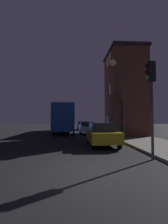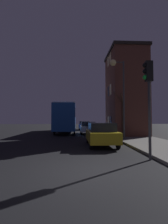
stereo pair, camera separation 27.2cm
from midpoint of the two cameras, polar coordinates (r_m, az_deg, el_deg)
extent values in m
plane|color=black|center=(6.16, 2.10, -18.96)|extent=(120.00, 120.00, 0.00)
cube|color=brown|center=(19.69, 13.73, 5.68)|extent=(3.46, 5.28, 8.75)
cube|color=black|center=(20.81, 13.60, 18.12)|extent=(3.70, 5.52, 0.30)
cube|color=black|center=(18.48, 9.13, -3.08)|extent=(0.03, 0.70, 1.10)
cube|color=#E5C67F|center=(19.67, 8.41, -3.04)|extent=(0.03, 0.70, 1.10)
cube|color=#E5C67F|center=(18.75, 9.06, 7.29)|extent=(0.03, 0.70, 1.10)
cube|color=black|center=(19.92, 8.35, 6.71)|extent=(0.03, 0.70, 1.10)
cube|color=#E5C67F|center=(19.60, 8.99, 17.06)|extent=(0.03, 0.70, 1.10)
cube|color=#E5C67F|center=(20.73, 8.29, 15.96)|extent=(0.03, 0.70, 1.10)
cylinder|color=#38383A|center=(15.06, 13.38, 3.95)|extent=(0.14, 0.14, 6.55)
cylinder|color=#38383A|center=(15.62, 11.61, 15.65)|extent=(0.90, 0.09, 0.09)
sphere|color=#F9E08C|center=(15.50, 9.94, 15.58)|extent=(0.55, 0.55, 0.55)
cylinder|color=#38383A|center=(8.17, 21.54, -2.55)|extent=(0.12, 0.12, 3.42)
cube|color=black|center=(8.44, 21.30, 12.28)|extent=(0.30, 0.24, 0.90)
sphere|color=black|center=(8.45, 20.12, 14.16)|extent=(0.20, 0.20, 0.20)
sphere|color=black|center=(8.37, 20.15, 12.38)|extent=(0.20, 0.20, 0.20)
sphere|color=green|center=(8.31, 20.18, 10.58)|extent=(0.20, 0.20, 0.20)
cylinder|color=#473323|center=(16.62, 13.16, -2.54)|extent=(0.21, 0.21, 3.14)
cylinder|color=#473323|center=(16.26, 12.78, 4.36)|extent=(0.54, 0.96, 0.85)
cylinder|color=#473323|center=(16.46, 11.59, 4.71)|extent=(1.06, 0.41, 1.08)
cylinder|color=#473323|center=(17.08, 12.79, 3.87)|extent=(0.10, 0.79, 0.72)
cylinder|color=#473323|center=(17.30, 13.48, 4.40)|extent=(0.62, 1.10, 1.09)
cylinder|color=#473323|center=(16.89, 12.16, 4.65)|extent=(0.55, 0.54, 1.13)
cube|color=#194793|center=(23.88, -5.48, -1.84)|extent=(2.45, 11.63, 3.02)
cube|color=black|center=(23.89, -5.47, -0.53)|extent=(2.47, 10.70, 1.09)
cube|color=#B2B2B2|center=(23.94, -5.46, 1.92)|extent=(2.33, 11.05, 0.12)
cylinder|color=black|center=(27.66, -2.74, -5.06)|extent=(0.18, 0.96, 0.96)
cylinder|color=black|center=(27.75, -7.46, -5.03)|extent=(0.18, 0.96, 0.96)
cylinder|color=black|center=(20.11, -2.77, -6.05)|extent=(0.18, 0.96, 0.96)
cylinder|color=black|center=(20.24, -9.25, -6.00)|extent=(0.18, 0.96, 0.96)
cube|color=olive|center=(11.82, 6.28, -7.75)|extent=(1.80, 4.15, 0.67)
cube|color=black|center=(11.58, 6.43, -4.86)|extent=(1.58, 2.16, 0.54)
cylinder|color=black|center=(13.32, 8.85, -8.57)|extent=(0.18, 0.64, 0.64)
cylinder|color=black|center=(13.10, 1.82, -8.71)|extent=(0.18, 0.64, 0.64)
cylinder|color=black|center=(10.71, 11.78, -10.07)|extent=(0.18, 0.64, 0.64)
cylinder|color=black|center=(10.43, 3.01, -10.32)|extent=(0.18, 0.64, 0.64)
cube|color=#B7BABF|center=(21.00, 1.62, -5.45)|extent=(1.78, 3.98, 0.60)
cube|color=black|center=(20.78, 1.66, -3.93)|extent=(1.57, 2.07, 0.53)
cylinder|color=black|center=(22.38, 3.43, -6.04)|extent=(0.18, 0.68, 0.68)
cylinder|color=black|center=(22.27, -0.70, -6.06)|extent=(0.18, 0.68, 0.68)
cylinder|color=black|center=(19.82, 4.23, -6.50)|extent=(0.18, 0.68, 0.68)
cylinder|color=black|center=(19.69, -0.44, -6.53)|extent=(0.18, 0.68, 0.68)
cube|color=navy|center=(29.26, 0.29, -4.63)|extent=(1.77, 3.93, 0.62)
cube|color=black|center=(29.05, 0.31, -3.52)|extent=(1.55, 2.04, 0.51)
cylinder|color=black|center=(30.60, 1.65, -5.11)|extent=(0.18, 0.63, 0.63)
cylinder|color=black|center=(30.52, -1.33, -5.12)|extent=(0.18, 0.63, 0.63)
cylinder|color=black|center=(28.05, 2.05, -5.36)|extent=(0.18, 0.63, 0.63)
cylinder|color=black|center=(27.97, -1.21, -5.37)|extent=(0.18, 0.63, 0.63)
camera|label=1|loc=(0.14, -89.49, -0.02)|focal=28.00mm
camera|label=2|loc=(0.14, 90.51, 0.02)|focal=28.00mm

